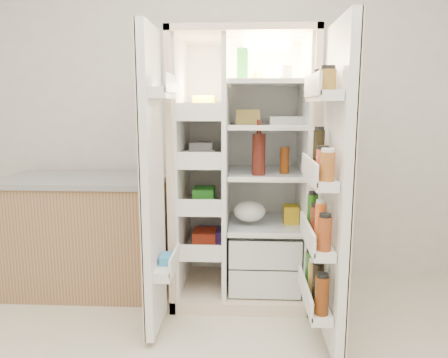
{
  "coord_description": "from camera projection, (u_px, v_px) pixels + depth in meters",
  "views": [
    {
      "loc": [
        0.19,
        -1.27,
        1.33
      ],
      "look_at": [
        0.06,
        1.25,
        0.89
      ],
      "focal_mm": 34.0,
      "sensor_mm": 36.0,
      "label": 1
    }
  ],
  "objects": [
    {
      "name": "fridge_door",
      "position": [
        332.0,
        193.0,
        2.25
      ],
      "size": [
        0.17,
        0.58,
        1.72
      ],
      "color": "white",
      "rests_on": "floor"
    },
    {
      "name": "freezer_door",
      "position": [
        153.0,
        185.0,
        2.39
      ],
      "size": [
        0.15,
        0.4,
        1.72
      ],
      "color": "white",
      "rests_on": "floor"
    },
    {
      "name": "refrigerator",
      "position": [
        244.0,
        191.0,
        2.98
      ],
      "size": [
        0.92,
        0.7,
        1.8
      ],
      "color": "beige",
      "rests_on": "floor"
    },
    {
      "name": "kitchen_counter",
      "position": [
        87.0,
        234.0,
        3.07
      ],
      "size": [
        1.15,
        0.61,
        0.83
      ],
      "color": "#A47952",
      "rests_on": "floor"
    },
    {
      "name": "wall_back",
      "position": [
        221.0,
        103.0,
        3.23
      ],
      "size": [
        4.0,
        0.02,
        2.7
      ],
      "primitive_type": "cube",
      "color": "silver",
      "rests_on": "floor"
    }
  ]
}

